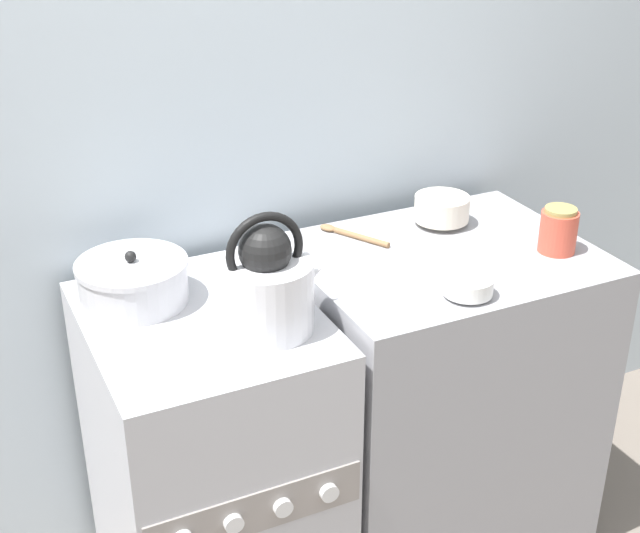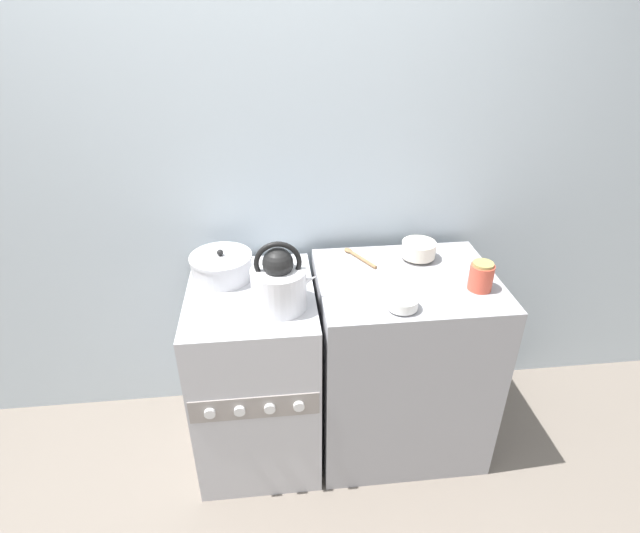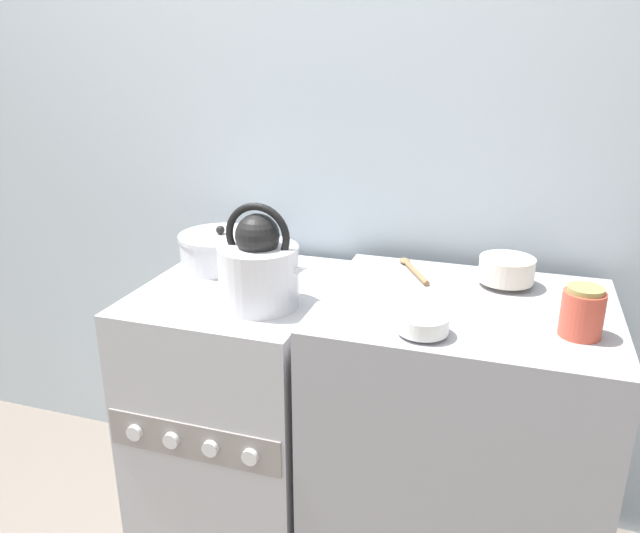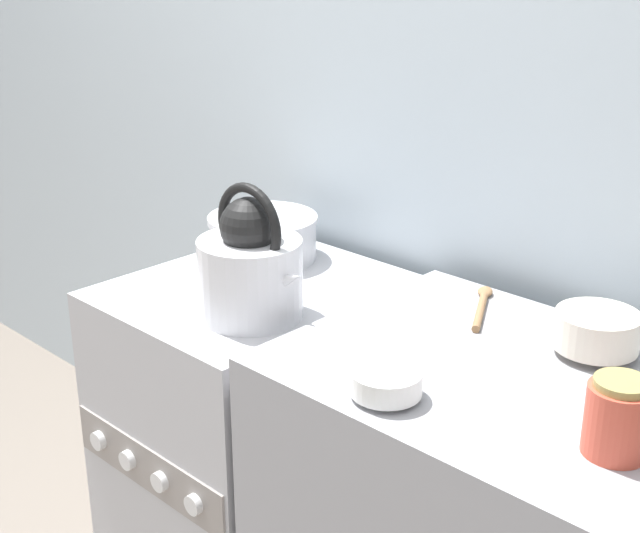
{
  "view_description": "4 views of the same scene",
  "coord_description": "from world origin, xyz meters",
  "px_view_note": "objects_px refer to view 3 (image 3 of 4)",
  "views": [
    {
      "loc": [
        -0.53,
        -1.44,
        1.91
      ],
      "look_at": [
        0.29,
        0.28,
        0.96
      ],
      "focal_mm": 50.0,
      "sensor_mm": 36.0,
      "label": 1
    },
    {
      "loc": [
        0.1,
        -1.45,
        2.0
      ],
      "look_at": [
        0.3,
        0.36,
        0.96
      ],
      "focal_mm": 28.0,
      "sensor_mm": 36.0,
      "label": 2
    },
    {
      "loc": [
        0.76,
        -1.24,
        1.56
      ],
      "look_at": [
        0.26,
        0.32,
        0.97
      ],
      "focal_mm": 35.0,
      "sensor_mm": 36.0,
      "label": 3
    },
    {
      "loc": [
        1.41,
        -0.92,
        1.64
      ],
      "look_at": [
        0.21,
        0.32,
        0.98
      ],
      "focal_mm": 50.0,
      "sensor_mm": 36.0,
      "label": 4
    }
  ],
  "objects_px": {
    "enamel_bowl": "(507,270)",
    "storage_jar": "(582,312)",
    "small_ceramic_bowl": "(423,324)",
    "kettle": "(259,267)",
    "cooking_pot": "(221,250)",
    "stove": "(244,412)"
  },
  "relations": [
    {
      "from": "kettle",
      "to": "enamel_bowl",
      "type": "xyz_separation_m",
      "value": [
        0.63,
        0.27,
        -0.03
      ]
    },
    {
      "from": "stove",
      "to": "storage_jar",
      "type": "height_order",
      "value": "storage_jar"
    },
    {
      "from": "enamel_bowl",
      "to": "small_ceramic_bowl",
      "type": "height_order",
      "value": "enamel_bowl"
    },
    {
      "from": "small_ceramic_bowl",
      "to": "storage_jar",
      "type": "relative_size",
      "value": 0.99
    },
    {
      "from": "kettle",
      "to": "enamel_bowl",
      "type": "relative_size",
      "value": 1.89
    },
    {
      "from": "storage_jar",
      "to": "kettle",
      "type": "bearing_deg",
      "value": 179.36
    },
    {
      "from": "stove",
      "to": "cooking_pot",
      "type": "bearing_deg",
      "value": 130.36
    },
    {
      "from": "cooking_pot",
      "to": "storage_jar",
      "type": "bearing_deg",
      "value": -14.08
    },
    {
      "from": "stove",
      "to": "small_ceramic_bowl",
      "type": "distance_m",
      "value": 0.8
    },
    {
      "from": "cooking_pot",
      "to": "small_ceramic_bowl",
      "type": "height_order",
      "value": "cooking_pot"
    },
    {
      "from": "cooking_pot",
      "to": "enamel_bowl",
      "type": "distance_m",
      "value": 0.88
    },
    {
      "from": "enamel_bowl",
      "to": "storage_jar",
      "type": "xyz_separation_m",
      "value": [
        0.18,
        -0.28,
        0.01
      ]
    },
    {
      "from": "stove",
      "to": "storage_jar",
      "type": "relative_size",
      "value": 7.23
    },
    {
      "from": "storage_jar",
      "to": "small_ceramic_bowl",
      "type": "bearing_deg",
      "value": -162.83
    },
    {
      "from": "cooking_pot",
      "to": "small_ceramic_bowl",
      "type": "xyz_separation_m",
      "value": [
        0.7,
        -0.37,
        0.01
      ]
    },
    {
      "from": "stove",
      "to": "storage_jar",
      "type": "distance_m",
      "value": 1.08
    },
    {
      "from": "kettle",
      "to": "enamel_bowl",
      "type": "height_order",
      "value": "kettle"
    },
    {
      "from": "small_ceramic_bowl",
      "to": "kettle",
      "type": "bearing_deg",
      "value": 165.79
    },
    {
      "from": "enamel_bowl",
      "to": "small_ceramic_bowl",
      "type": "relative_size",
      "value": 1.27
    },
    {
      "from": "enamel_bowl",
      "to": "small_ceramic_bowl",
      "type": "xyz_separation_m",
      "value": [
        -0.17,
        -0.39,
        -0.02
      ]
    },
    {
      "from": "kettle",
      "to": "storage_jar",
      "type": "relative_size",
      "value": 2.37
    },
    {
      "from": "enamel_bowl",
      "to": "storage_jar",
      "type": "height_order",
      "value": "storage_jar"
    }
  ]
}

